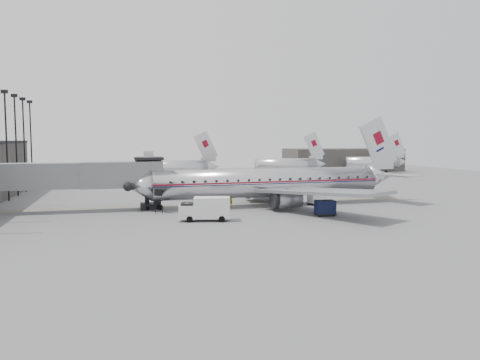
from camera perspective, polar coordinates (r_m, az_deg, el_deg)
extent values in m
plane|color=slate|center=(56.24, -1.52, -3.74)|extent=(160.00, 160.00, 0.00)
cube|color=#3B3936|center=(127.87, 12.39, 2.41)|extent=(30.00, 12.00, 6.00)
cube|color=gold|center=(62.71, -0.05, -2.83)|extent=(60.00, 0.15, 0.01)
cube|color=#585A5D|center=(58.81, -23.77, 0.43)|extent=(12.00, 2.80, 3.00)
cube|color=#585A5D|center=(58.00, -14.97, 0.63)|extent=(8.00, 3.00, 3.10)
cube|color=#585A5D|center=(58.48, -11.04, 0.74)|extent=(3.20, 3.60, 3.20)
cube|color=black|center=(58.37, -11.07, 2.60)|extent=(3.40, 3.80, 0.30)
cube|color=white|center=(58.35, -11.08, 3.09)|extent=(1.20, 0.15, 0.80)
cylinder|color=black|center=(58.35, -11.26, -2.13)|extent=(0.56, 0.56, 2.80)
cube|color=black|center=(58.48, -11.25, -3.15)|extent=(1.60, 2.20, 0.70)
cylinder|color=black|center=(57.50, -11.19, -3.34)|extent=(0.30, 0.60, 0.60)
cylinder|color=black|center=(59.48, -11.30, -3.07)|extent=(0.30, 0.60, 0.60)
cube|color=black|center=(56.12, -10.02, -2.29)|extent=(0.90, 3.20, 2.90)
cylinder|color=black|center=(71.89, -26.56, 3.64)|extent=(0.24, 0.24, 15.00)
cube|color=black|center=(72.17, -26.79, 9.60)|extent=(0.90, 0.25, 0.50)
cylinder|color=black|center=(77.76, -25.62, 3.74)|extent=(0.24, 0.24, 15.00)
cube|color=black|center=(78.02, -25.83, 9.26)|extent=(0.90, 0.25, 0.50)
cylinder|color=black|center=(83.65, -24.81, 3.83)|extent=(0.24, 0.24, 15.00)
cube|color=black|center=(83.89, -25.00, 8.96)|extent=(0.90, 0.25, 0.50)
cylinder|color=black|center=(89.56, -24.11, 3.90)|extent=(0.24, 0.24, 15.00)
cube|color=black|center=(89.78, -24.28, 8.69)|extent=(0.90, 0.25, 0.50)
cylinder|color=silver|center=(96.95, -8.15, 1.44)|extent=(14.00, 3.20, 3.20)
cube|color=silver|center=(97.73, -4.20, 4.09)|extent=(5.17, 0.26, 6.52)
cylinder|color=black|center=(96.74, -10.78, 0.15)|extent=(0.24, 0.24, 1.00)
cylinder|color=silver|center=(106.73, 5.64, 1.80)|extent=(14.00, 3.20, 3.20)
cube|color=silver|center=(109.07, 9.03, 4.14)|extent=(5.17, 0.26, 6.52)
cylinder|color=black|center=(105.43, 3.33, 0.63)|extent=(0.24, 0.24, 1.00)
cylinder|color=silver|center=(120.51, 15.79, 2.00)|extent=(14.00, 3.20, 3.20)
cube|color=silver|center=(123.91, 18.57, 4.04)|extent=(5.17, 0.26, 6.52)
cylinder|color=black|center=(118.45, 13.88, 0.97)|extent=(0.24, 0.24, 1.00)
cylinder|color=silver|center=(60.31, 3.41, -0.32)|extent=(29.81, 5.25, 3.66)
cone|color=silver|center=(56.66, -12.21, -0.77)|extent=(3.16, 3.81, 3.66)
cone|color=silver|center=(67.93, 16.63, 0.42)|extent=(4.14, 3.68, 3.47)
cube|color=maroon|center=(60.29, 3.41, -0.08)|extent=(29.81, 5.30, 0.18)
cube|color=#080C4C|center=(60.31, 3.41, -0.30)|extent=(29.81, 5.30, 0.10)
cube|color=silver|center=(67.57, 16.52, 4.26)|extent=(6.07, 0.62, 7.60)
cube|color=gray|center=(69.67, 3.11, 0.16)|extent=(10.72, 16.71, 1.17)
cube|color=gray|center=(53.44, 9.77, -1.39)|extent=(12.04, 16.55, 1.17)
cylinder|color=gray|center=(65.44, 2.22, -1.24)|extent=(3.47, 2.25, 2.08)
cylinder|color=gray|center=(55.92, 5.74, -2.33)|extent=(3.47, 2.25, 2.08)
cylinder|color=black|center=(57.21, -9.70, -3.01)|extent=(0.20, 0.20, 1.28)
cylinder|color=black|center=(63.65, 4.25, -2.10)|extent=(0.26, 0.26, 1.38)
cylinder|color=black|center=(63.68, 4.25, -2.32)|extent=(1.01, 0.40, 0.99)
cylinder|color=black|center=(58.94, 6.09, -2.69)|extent=(0.26, 0.26, 1.38)
cylinder|color=black|center=(58.98, 6.08, -2.92)|extent=(1.01, 0.40, 0.99)
cube|color=silver|center=(49.17, -3.45, -3.38)|extent=(4.07, 2.80, 2.17)
cube|color=silver|center=(49.35, -6.46, -3.85)|extent=(2.03, 2.27, 1.45)
cube|color=black|center=(49.26, -6.47, -3.14)|extent=(1.58, 1.98, 0.62)
cylinder|color=black|center=(48.52, -6.16, -4.78)|extent=(0.70, 0.39, 0.66)
cylinder|color=black|center=(50.35, -6.02, -4.42)|extent=(0.70, 0.39, 0.66)
cylinder|color=black|center=(48.41, -2.24, -4.78)|extent=(0.70, 0.39, 0.66)
cylinder|color=black|center=(50.24, -2.24, -4.42)|extent=(0.70, 0.39, 0.66)
cube|color=#0D1335|center=(53.26, 10.33, -3.24)|extent=(2.20, 1.73, 1.46)
cube|color=black|center=(53.38, 10.31, -4.07)|extent=(2.32, 1.84, 0.13)
cylinder|color=black|center=(52.53, 9.69, -4.27)|extent=(0.32, 0.15, 0.31)
cylinder|color=black|center=(53.10, 11.39, -4.19)|extent=(0.32, 0.15, 0.31)
cylinder|color=black|center=(53.69, 9.24, -4.06)|extent=(0.32, 0.15, 0.31)
cylinder|color=black|center=(54.25, 10.92, -3.99)|extent=(0.32, 0.15, 0.31)
cube|color=silver|center=(61.83, 9.33, -2.11)|extent=(2.47, 2.20, 1.43)
cube|color=black|center=(61.93, 9.32, -2.81)|extent=(2.61, 2.34, 0.12)
cylinder|color=black|center=(60.94, 9.21, -2.98)|extent=(0.33, 0.23, 0.31)
cylinder|color=black|center=(62.12, 10.25, -2.84)|extent=(0.33, 0.23, 0.31)
cylinder|color=black|center=(61.78, 8.39, -2.86)|extent=(0.33, 0.23, 0.31)
cylinder|color=black|center=(62.94, 9.43, -2.73)|extent=(0.33, 0.23, 0.31)
imported|color=#B4B815|center=(59.25, -1.15, -2.40)|extent=(0.78, 0.66, 1.83)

